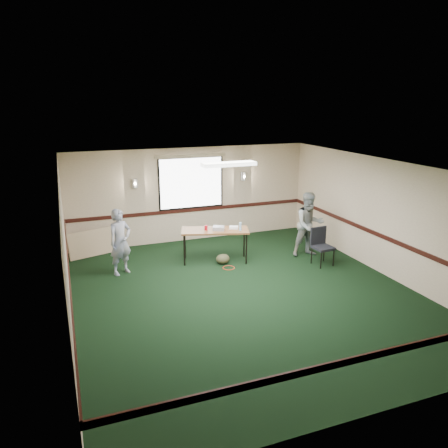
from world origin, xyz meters
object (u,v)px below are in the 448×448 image
object	(u,v)px
conference_chair	(321,243)
person_right	(309,225)
projector	(219,228)
folding_table	(215,232)
person_left	(120,242)

from	to	relation	value
conference_chair	person_right	xyz separation A→B (m)	(0.03, 0.64, 0.30)
projector	conference_chair	bearing A→B (deg)	0.04
folding_table	projector	distance (m)	0.15
conference_chair	person_right	size ratio (longest dim) A/B	0.55
person_left	conference_chair	bearing A→B (deg)	-39.86
person_left	projector	bearing A→B (deg)	-28.32
conference_chair	person_left	world-z (taller)	person_left
person_left	person_right	bearing A→B (deg)	-32.33
conference_chair	projector	bearing A→B (deg)	151.34
conference_chair	person_left	xyz separation A→B (m)	(-4.76, 1.10, 0.24)
conference_chair	person_left	size ratio (longest dim) A/B	0.59
folding_table	person_left	bearing A→B (deg)	-163.04
folding_table	projector	size ratio (longest dim) A/B	6.36
folding_table	conference_chair	bearing A→B (deg)	-7.55
folding_table	person_left	distance (m)	2.35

